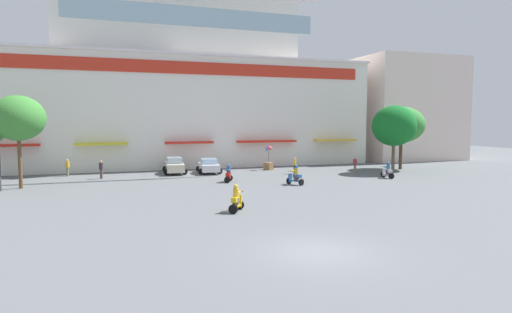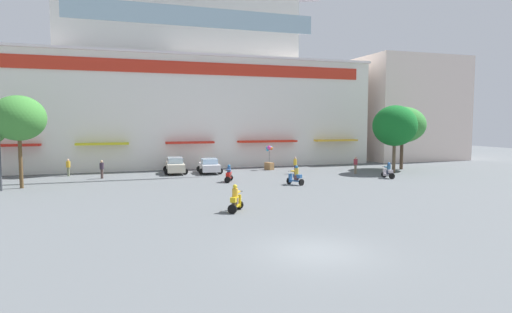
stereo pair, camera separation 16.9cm
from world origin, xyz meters
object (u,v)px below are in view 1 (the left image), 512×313
parked_car_1 (209,166)px  pedestrian_3 (101,168)px  scooter_rider_3 (236,200)px  scooter_rider_0 (388,172)px  scooter_rider_2 (229,175)px  plaza_tree_3 (394,126)px  pedestrian_0 (355,164)px  balloon_vendor_cart (269,160)px  pedestrian_1 (67,167)px  plaza_tree_2 (18,118)px  scooter_rider_1 (295,177)px  pedestrian_2 (295,164)px  plaza_tree_1 (401,125)px  parked_car_0 (175,165)px

parked_car_1 → pedestrian_3: pedestrian_3 is taller
scooter_rider_3 → pedestrian_3: 18.62m
scooter_rider_0 → scooter_rider_2: (-14.07, 2.15, 0.01)m
plaza_tree_3 → pedestrian_3: bearing=171.0°
pedestrian_0 → balloon_vendor_cart: 8.92m
pedestrian_3 → plaza_tree_3: bearing=-9.0°
scooter_rider_0 → scooter_rider_3: bearing=-150.7°
scooter_rider_2 → pedestrian_1: 15.52m
plaza_tree_2 → pedestrian_0: plaza_tree_2 is taller
scooter_rider_1 → pedestrian_2: (2.87, 6.73, 0.28)m
pedestrian_0 → pedestrian_2: bearing=160.5°
scooter_rider_2 → scooter_rider_1: bearing=-35.0°
scooter_rider_3 → pedestrian_3: (-7.57, 17.01, 0.27)m
plaza_tree_3 → plaza_tree_1: bearing=41.4°
parked_car_0 → pedestrian_3: 6.91m
plaza_tree_2 → parked_car_0: size_ratio=1.56×
plaza_tree_1 → parked_car_1: 20.60m
scooter_rider_3 → pedestrian_1: bearing=118.2°
pedestrian_2 → scooter_rider_3: bearing=-123.9°
plaza_tree_3 → scooter_rider_2: bearing=-176.0°
plaza_tree_2 → pedestrian_3: size_ratio=4.31×
parked_car_0 → pedestrian_1: bearing=174.7°
scooter_rider_0 → scooter_rider_2: size_ratio=1.03×
plaza_tree_3 → pedestrian_1: 31.26m
plaza_tree_2 → parked_car_0: (12.26, 5.74, -4.49)m
scooter_rider_3 → balloon_vendor_cart: size_ratio=0.61×
pedestrian_1 → pedestrian_2: size_ratio=0.99×
scooter_rider_1 → scooter_rider_3: scooter_rider_1 is taller
plaza_tree_1 → pedestrian_2: (-12.19, -0.02, -3.77)m
plaza_tree_2 → scooter_rider_1: bearing=-13.3°
parked_car_0 → pedestrian_2: (11.01, -3.85, 0.15)m
pedestrian_2 → pedestrian_3: size_ratio=1.00×
parked_car_0 → scooter_rider_0: size_ratio=2.99×
parked_car_0 → pedestrian_1: size_ratio=2.79×
pedestrian_0 → pedestrian_1: size_ratio=1.02×
plaza_tree_1 → scooter_rider_0: 8.97m
scooter_rider_2 → pedestrian_0: size_ratio=0.89×
plaza_tree_1 → plaza_tree_2: bearing=-176.9°
plaza_tree_1 → scooter_rider_1: 17.00m
plaza_tree_3 → scooter_rider_0: 6.03m
plaza_tree_1 → scooter_rider_0: size_ratio=4.40×
pedestrian_1 → scooter_rider_2: bearing=-32.0°
plaza_tree_3 → scooter_rider_0: (-3.01, -3.33, -4.03)m
parked_car_1 → pedestrian_2: size_ratio=2.48×
plaza_tree_1 → parked_car_0: (-23.20, 3.83, -3.91)m
plaza_tree_3 → scooter_rider_0: size_ratio=4.42×
plaza_tree_1 → scooter_rider_2: bearing=-169.9°
pedestrian_2 → plaza_tree_2: bearing=-175.3°
parked_car_0 → scooter_rider_2: (3.49, -7.33, -0.18)m
pedestrian_2 → scooter_rider_0: bearing=-40.6°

